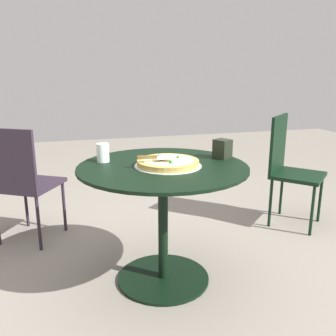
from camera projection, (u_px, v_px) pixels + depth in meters
The scene contains 8 objects.
ground_plane at pixel (163, 279), 2.28m from camera, with size 10.00×10.00×0.00m, color gray.
patio_table at pixel (163, 199), 2.15m from camera, with size 0.98×0.98×0.74m.
pizza_on_tray at pixel (168, 163), 2.07m from camera, with size 0.38×0.38×0.05m.
pizza_server at pixel (156, 157), 2.02m from camera, with size 0.09×0.21×0.02m.
drinking_cup at pixel (103, 153), 2.16m from camera, with size 0.07×0.07×0.11m, color white.
napkin_dispenser at pixel (222, 149), 2.25m from camera, with size 0.09×0.09×0.12m, color black.
patio_chair_near at pixel (289, 164), 3.02m from camera, with size 0.55×0.55×0.91m.
patio_chair_far at pixel (21, 178), 2.65m from camera, with size 0.56×0.56×0.89m.
Camera 1 is at (1.96, -0.52, 1.26)m, focal length 38.96 mm.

